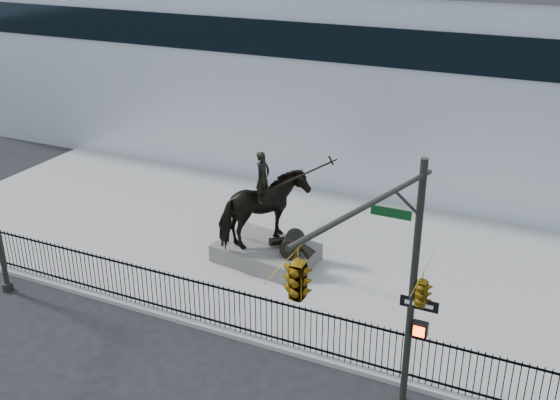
% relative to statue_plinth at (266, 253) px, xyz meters
% --- Properties ---
extents(ground, '(120.00, 120.00, 0.00)m').
position_rel_statue_plinth_xyz_m(ground, '(-0.28, -5.71, -0.48)').
color(ground, black).
rests_on(ground, ground).
extents(plaza, '(30.00, 12.00, 0.15)m').
position_rel_statue_plinth_xyz_m(plaza, '(-0.28, 1.29, -0.40)').
color(plaza, '#9C9C99').
rests_on(plaza, ground).
extents(building, '(44.00, 14.00, 9.00)m').
position_rel_statue_plinth_xyz_m(building, '(-0.28, 14.29, 4.02)').
color(building, silver).
rests_on(building, ground).
extents(picket_fence, '(22.10, 0.10, 1.50)m').
position_rel_statue_plinth_xyz_m(picket_fence, '(-0.28, -4.46, 0.43)').
color(picket_fence, black).
rests_on(picket_fence, plaza).
extents(statue_plinth, '(3.77, 2.82, 0.65)m').
position_rel_statue_plinth_xyz_m(statue_plinth, '(0.00, 0.00, 0.00)').
color(statue_plinth, '#4F4C48').
rests_on(statue_plinth, plaza).
extents(equestrian_statue, '(4.44, 3.04, 3.79)m').
position_rel_statue_plinth_xyz_m(equestrian_statue, '(0.07, -0.01, 1.70)').
color(equestrian_statue, black).
rests_on(equestrian_statue, statue_plinth).
extents(traffic_signal_right, '(2.17, 6.86, 7.00)m').
position_rel_statue_plinth_xyz_m(traffic_signal_right, '(6.19, -7.71, 4.37)').
color(traffic_signal_right, '#272A24').
rests_on(traffic_signal_right, ground).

